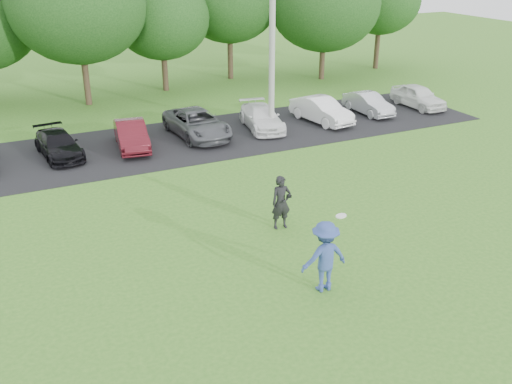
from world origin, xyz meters
The scene contains 7 objects.
ground centered at (0.00, 0.00, 0.00)m, with size 100.00×100.00×0.00m, color #367120.
parking_lot centered at (0.00, 13.00, 0.01)m, with size 32.00×6.50×0.03m, color black.
utility_pole centered at (5.03, 12.38, 4.55)m, with size 0.28×0.28×9.11m, color #9C9C97.
frisbee_player centered at (0.12, -0.42, 0.99)m, with size 1.31×0.80×2.28m.
camera_bystander centered at (0.77, 3.25, 0.89)m, with size 0.69×0.49×1.78m.
parked_cars centered at (0.20, 13.14, 0.63)m, with size 30.49×4.82×1.25m.
tree_row centered at (1.51, 22.76, 4.91)m, with size 42.39×9.85×8.64m.
Camera 1 is at (-7.04, -11.33, 8.49)m, focal length 40.00 mm.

